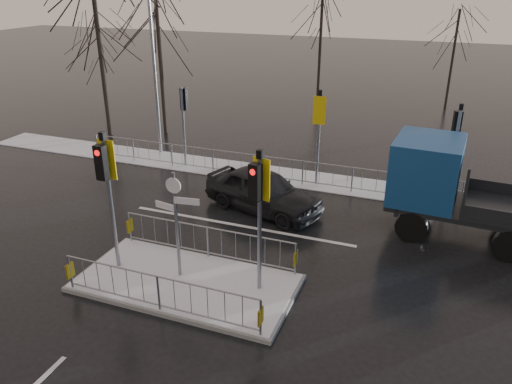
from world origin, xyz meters
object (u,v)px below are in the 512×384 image
(traffic_island, at_px, (186,273))
(street_lamp_left, at_px, (155,57))
(car_far_lane, at_px, (263,191))
(flatbed_truck, at_px, (456,187))

(traffic_island, height_order, street_lamp_left, street_lamp_left)
(traffic_island, relative_size, street_lamp_left, 0.73)
(car_far_lane, bearing_deg, street_lamp_left, 74.67)
(street_lamp_left, bearing_deg, flatbed_truck, -15.84)
(car_far_lane, bearing_deg, flatbed_truck, -68.15)
(flatbed_truck, distance_m, street_lamp_left, 13.89)
(traffic_island, distance_m, car_far_lane, 5.25)
(traffic_island, xyz_separation_m, flatbed_truck, (6.67, 5.78, 1.27))
(traffic_island, relative_size, car_far_lane, 1.34)
(car_far_lane, relative_size, flatbed_truck, 0.65)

